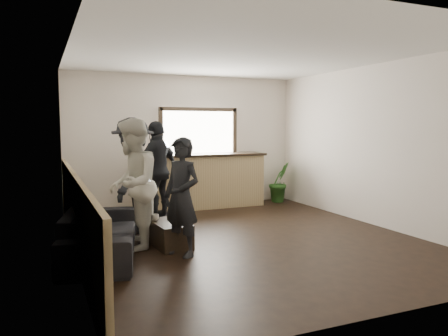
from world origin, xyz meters
name	(u,v)px	position (x,y,z in m)	size (l,w,h in m)	color
ground	(245,238)	(0.00, 0.00, 0.00)	(5.00, 6.00, 0.01)	black
room_shell	(200,144)	(-0.74, 0.00, 1.47)	(5.01, 6.01, 2.80)	silver
bar_counter	(203,177)	(0.30, 2.70, 0.64)	(2.70, 0.68, 2.13)	#A08657
sofa	(102,231)	(-2.15, -0.02, 0.32)	(2.21, 0.86, 0.65)	black
coffee_table	(169,234)	(-1.20, 0.04, 0.18)	(0.44, 0.80, 0.36)	black
cup_a	(155,217)	(-1.36, 0.22, 0.40)	(0.12, 0.12, 0.09)	silver
cup_b	(179,220)	(-1.08, -0.08, 0.40)	(0.09, 0.09, 0.08)	silver
potted_plant	(279,182)	(2.15, 2.65, 0.46)	(0.50, 0.40, 0.91)	#2D6623
person_a	(182,197)	(-1.16, -0.47, 0.80)	(0.62, 0.69, 1.59)	black
person_b	(132,184)	(-1.70, 0.11, 0.92)	(0.96, 1.08, 1.84)	silver
person_c	(133,175)	(-1.50, 1.08, 0.94)	(1.17, 1.39, 1.87)	black
person_d	(158,170)	(-0.86, 1.98, 0.91)	(1.13, 0.99, 1.83)	black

